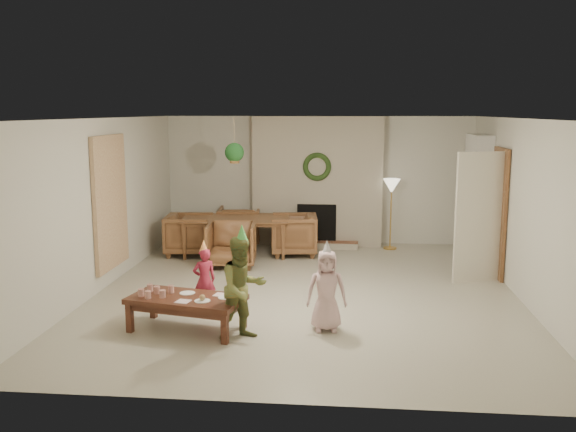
# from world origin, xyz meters

# --- Properties ---
(floor) EXTENTS (7.00, 7.00, 0.00)m
(floor) POSITION_xyz_m (0.00, 0.00, 0.00)
(floor) COLOR #B7B29E
(floor) RESTS_ON ground
(ceiling) EXTENTS (7.00, 7.00, 0.00)m
(ceiling) POSITION_xyz_m (0.00, 0.00, 2.50)
(ceiling) COLOR white
(ceiling) RESTS_ON wall_back
(wall_back) EXTENTS (7.00, 0.00, 7.00)m
(wall_back) POSITION_xyz_m (0.00, 3.50, 1.25)
(wall_back) COLOR silver
(wall_back) RESTS_ON floor
(wall_front) EXTENTS (7.00, 0.00, 7.00)m
(wall_front) POSITION_xyz_m (0.00, -3.50, 1.25)
(wall_front) COLOR silver
(wall_front) RESTS_ON floor
(wall_left) EXTENTS (0.00, 7.00, 7.00)m
(wall_left) POSITION_xyz_m (-3.00, 0.00, 1.25)
(wall_left) COLOR silver
(wall_left) RESTS_ON floor
(wall_right) EXTENTS (0.00, 7.00, 7.00)m
(wall_right) POSITION_xyz_m (3.00, 0.00, 1.25)
(wall_right) COLOR silver
(wall_right) RESTS_ON floor
(fireplace_mass) EXTENTS (2.50, 0.40, 2.50)m
(fireplace_mass) POSITION_xyz_m (0.00, 3.30, 1.25)
(fireplace_mass) COLOR #582E17
(fireplace_mass) RESTS_ON floor
(fireplace_hearth) EXTENTS (1.60, 0.30, 0.12)m
(fireplace_hearth) POSITION_xyz_m (0.00, 2.95, 0.06)
(fireplace_hearth) COLOR brown
(fireplace_hearth) RESTS_ON floor
(fireplace_firebox) EXTENTS (0.75, 0.12, 0.75)m
(fireplace_firebox) POSITION_xyz_m (0.00, 3.12, 0.45)
(fireplace_firebox) COLOR black
(fireplace_firebox) RESTS_ON floor
(fireplace_wreath) EXTENTS (0.54, 0.10, 0.54)m
(fireplace_wreath) POSITION_xyz_m (0.00, 3.07, 1.55)
(fireplace_wreath) COLOR #203B16
(fireplace_wreath) RESTS_ON fireplace_mass
(floor_lamp_base) EXTENTS (0.25, 0.25, 0.03)m
(floor_lamp_base) POSITION_xyz_m (1.41, 3.00, 0.01)
(floor_lamp_base) COLOR gold
(floor_lamp_base) RESTS_ON floor
(floor_lamp_post) EXTENTS (0.03, 0.03, 1.21)m
(floor_lamp_post) POSITION_xyz_m (1.41, 3.00, 0.63)
(floor_lamp_post) COLOR gold
(floor_lamp_post) RESTS_ON floor
(floor_lamp_shade) EXTENTS (0.32, 0.32, 0.27)m
(floor_lamp_shade) POSITION_xyz_m (1.41, 3.00, 1.21)
(floor_lamp_shade) COLOR beige
(floor_lamp_shade) RESTS_ON floor_lamp_post
(bookshelf_carcass) EXTENTS (0.30, 1.00, 2.20)m
(bookshelf_carcass) POSITION_xyz_m (2.84, 2.30, 1.10)
(bookshelf_carcass) COLOR white
(bookshelf_carcass) RESTS_ON floor
(bookshelf_shelf_a) EXTENTS (0.30, 0.92, 0.03)m
(bookshelf_shelf_a) POSITION_xyz_m (2.82, 2.30, 0.45)
(bookshelf_shelf_a) COLOR white
(bookshelf_shelf_a) RESTS_ON bookshelf_carcass
(bookshelf_shelf_b) EXTENTS (0.30, 0.92, 0.03)m
(bookshelf_shelf_b) POSITION_xyz_m (2.82, 2.30, 0.85)
(bookshelf_shelf_b) COLOR white
(bookshelf_shelf_b) RESTS_ON bookshelf_carcass
(bookshelf_shelf_c) EXTENTS (0.30, 0.92, 0.03)m
(bookshelf_shelf_c) POSITION_xyz_m (2.82, 2.30, 1.25)
(bookshelf_shelf_c) COLOR white
(bookshelf_shelf_c) RESTS_ON bookshelf_carcass
(bookshelf_shelf_d) EXTENTS (0.30, 0.92, 0.03)m
(bookshelf_shelf_d) POSITION_xyz_m (2.82, 2.30, 1.65)
(bookshelf_shelf_d) COLOR white
(bookshelf_shelf_d) RESTS_ON bookshelf_carcass
(books_row_lower) EXTENTS (0.20, 0.40, 0.24)m
(books_row_lower) POSITION_xyz_m (2.80, 2.15, 0.59)
(books_row_lower) COLOR maroon
(books_row_lower) RESTS_ON bookshelf_shelf_a
(books_row_mid) EXTENTS (0.20, 0.44, 0.24)m
(books_row_mid) POSITION_xyz_m (2.80, 2.35, 0.99)
(books_row_mid) COLOR #245084
(books_row_mid) RESTS_ON bookshelf_shelf_b
(books_row_upper) EXTENTS (0.20, 0.36, 0.22)m
(books_row_upper) POSITION_xyz_m (2.80, 2.20, 1.38)
(books_row_upper) COLOR #AB8024
(books_row_upper) RESTS_ON bookshelf_shelf_c
(door_frame) EXTENTS (0.05, 0.86, 2.04)m
(door_frame) POSITION_xyz_m (2.96, 1.20, 1.02)
(door_frame) COLOR brown
(door_frame) RESTS_ON floor
(door_leaf) EXTENTS (0.77, 0.32, 2.00)m
(door_leaf) POSITION_xyz_m (2.58, 0.82, 1.00)
(door_leaf) COLOR beige
(door_leaf) RESTS_ON floor
(curtain_panel) EXTENTS (0.06, 1.20, 2.00)m
(curtain_panel) POSITION_xyz_m (-2.96, 0.20, 1.25)
(curtain_panel) COLOR beige
(curtain_panel) RESTS_ON wall_left
(dining_table) EXTENTS (2.02, 1.25, 0.68)m
(dining_table) POSITION_xyz_m (-1.43, 2.24, 0.34)
(dining_table) COLOR brown
(dining_table) RESTS_ON floor
(dining_chair_near) EXTENTS (0.87, 0.89, 0.75)m
(dining_chair_near) POSITION_xyz_m (-1.36, 1.40, 0.38)
(dining_chair_near) COLOR brown
(dining_chair_near) RESTS_ON floor
(dining_chair_far) EXTENTS (0.87, 0.89, 0.75)m
(dining_chair_far) POSITION_xyz_m (-1.51, 3.09, 0.38)
(dining_chair_far) COLOR brown
(dining_chair_far) RESTS_ON floor
(dining_chair_left) EXTENTS (0.89, 0.87, 0.75)m
(dining_chair_left) POSITION_xyz_m (-2.28, 2.17, 0.38)
(dining_chair_left) COLOR brown
(dining_chair_left) RESTS_ON floor
(dining_chair_right) EXTENTS (0.89, 0.87, 0.75)m
(dining_chair_right) POSITION_xyz_m (-0.38, 2.34, 0.38)
(dining_chair_right) COLOR brown
(dining_chair_right) RESTS_ON floor
(hanging_plant_cord) EXTENTS (0.01, 0.01, 0.70)m
(hanging_plant_cord) POSITION_xyz_m (-1.30, 1.50, 2.15)
(hanging_plant_cord) COLOR tan
(hanging_plant_cord) RESTS_ON ceiling
(hanging_plant_pot) EXTENTS (0.16, 0.16, 0.12)m
(hanging_plant_pot) POSITION_xyz_m (-1.30, 1.50, 1.80)
(hanging_plant_pot) COLOR brown
(hanging_plant_pot) RESTS_ON hanging_plant_cord
(hanging_plant_foliage) EXTENTS (0.32, 0.32, 0.32)m
(hanging_plant_foliage) POSITION_xyz_m (-1.30, 1.50, 1.92)
(hanging_plant_foliage) COLOR #18491D
(hanging_plant_foliage) RESTS_ON hanging_plant_pot
(coffee_table_top) EXTENTS (1.47, 0.95, 0.06)m
(coffee_table_top) POSITION_xyz_m (-1.32, -1.71, 0.38)
(coffee_table_top) COLOR #552B1C
(coffee_table_top) RESTS_ON floor
(coffee_table_apron) EXTENTS (1.34, 0.83, 0.08)m
(coffee_table_apron) POSITION_xyz_m (-1.32, -1.71, 0.31)
(coffee_table_apron) COLOR #552B1C
(coffee_table_apron) RESTS_ON floor
(coffee_leg_fl) EXTENTS (0.09, 0.09, 0.35)m
(coffee_leg_fl) POSITION_xyz_m (-1.98, -1.85, 0.18)
(coffee_leg_fl) COLOR #552B1C
(coffee_leg_fl) RESTS_ON floor
(coffee_leg_fr) EXTENTS (0.09, 0.09, 0.35)m
(coffee_leg_fr) POSITION_xyz_m (-0.78, -2.11, 0.18)
(coffee_leg_fr) COLOR #552B1C
(coffee_leg_fr) RESTS_ON floor
(coffee_leg_bl) EXTENTS (0.09, 0.09, 0.35)m
(coffee_leg_bl) POSITION_xyz_m (-1.86, -1.31, 0.18)
(coffee_leg_bl) COLOR #552B1C
(coffee_leg_bl) RESTS_ON floor
(coffee_leg_br) EXTENTS (0.09, 0.09, 0.35)m
(coffee_leg_br) POSITION_xyz_m (-0.66, -1.58, 0.18)
(coffee_leg_br) COLOR #552B1C
(coffee_leg_br) RESTS_ON floor
(cup_a) EXTENTS (0.09, 0.09, 0.09)m
(cup_a) POSITION_xyz_m (-1.86, -1.75, 0.46)
(cup_a) COLOR silver
(cup_a) RESTS_ON coffee_table_top
(cup_b) EXTENTS (0.09, 0.09, 0.09)m
(cup_b) POSITION_xyz_m (-1.81, -1.55, 0.46)
(cup_b) COLOR silver
(cup_b) RESTS_ON coffee_table_top
(cup_c) EXTENTS (0.09, 0.09, 0.09)m
(cup_c) POSITION_xyz_m (-1.75, -1.83, 0.46)
(cup_c) COLOR silver
(cup_c) RESTS_ON coffee_table_top
(cup_d) EXTENTS (0.09, 0.09, 0.09)m
(cup_d) POSITION_xyz_m (-1.70, -1.63, 0.46)
(cup_d) COLOR silver
(cup_d) RESTS_ON coffee_table_top
(cup_e) EXTENTS (0.09, 0.09, 0.09)m
(cup_e) POSITION_xyz_m (-1.59, -1.78, 0.46)
(cup_e) COLOR silver
(cup_e) RESTS_ON coffee_table_top
(cup_f) EXTENTS (0.09, 0.09, 0.09)m
(cup_f) POSITION_xyz_m (-1.54, -1.58, 0.46)
(cup_f) COLOR silver
(cup_f) RESTS_ON coffee_table_top
(plate_a) EXTENTS (0.22, 0.22, 0.01)m
(plate_a) POSITION_xyz_m (-1.34, -1.58, 0.42)
(plate_a) COLOR white
(plate_a) RESTS_ON coffee_table_top
(plate_b) EXTENTS (0.22, 0.22, 0.01)m
(plate_b) POSITION_xyz_m (-1.09, -1.87, 0.42)
(plate_b) COLOR white
(plate_b) RESTS_ON coffee_table_top
(plate_c) EXTENTS (0.22, 0.22, 0.01)m
(plate_c) POSITION_xyz_m (-0.84, -1.71, 0.42)
(plate_c) COLOR white
(plate_c) RESTS_ON coffee_table_top
(food_scoop) EXTENTS (0.09, 0.09, 0.07)m
(food_scoop) POSITION_xyz_m (-1.09, -1.87, 0.46)
(food_scoop) COLOR tan
(food_scoop) RESTS_ON plate_b
(napkin_left) EXTENTS (0.19, 0.19, 0.01)m
(napkin_left) POSITION_xyz_m (-1.31, -1.91, 0.42)
(napkin_left) COLOR #F6B5BF
(napkin_left) RESTS_ON coffee_table_top
(napkin_right) EXTENTS (0.19, 0.19, 0.01)m
(napkin_right) POSITION_xyz_m (-0.92, -1.61, 0.42)
(napkin_right) COLOR #F6B5BF
(napkin_right) RESTS_ON coffee_table_top
(child_red) EXTENTS (0.37, 0.33, 0.85)m
(child_red) POSITION_xyz_m (-1.27, -0.99, 0.42)
(child_red) COLOR #9E2138
(child_red) RESTS_ON floor
(party_hat_red) EXTENTS (0.13, 0.13, 0.16)m
(party_hat_red) POSITION_xyz_m (-1.27, -0.99, 0.88)
(party_hat_red) COLOR #FCEA54
(party_hat_red) RESTS_ON child_red
(child_plaid) EXTENTS (0.74, 0.71, 1.21)m
(child_plaid) POSITION_xyz_m (-0.60, -1.94, 0.60)
(child_plaid) COLOR olive
(child_plaid) RESTS_ON floor
(party_hat_plaid) EXTENTS (0.18, 0.18, 0.20)m
(party_hat_plaid) POSITION_xyz_m (-0.60, -1.94, 1.25)
(party_hat_plaid) COLOR #50BA50
(party_hat_plaid) RESTS_ON child_plaid
(child_pink) EXTENTS (0.50, 0.35, 0.98)m
(child_pink) POSITION_xyz_m (0.35, -1.55, 0.49)
(child_pink) COLOR beige
(child_pink) RESTS_ON floor
(party_hat_pink) EXTENTS (0.14, 0.14, 0.18)m
(party_hat_pink) POSITION_xyz_m (0.35, -1.55, 1.02)
(party_hat_pink) COLOR #B7B6BE
(party_hat_pink) RESTS_ON child_pink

